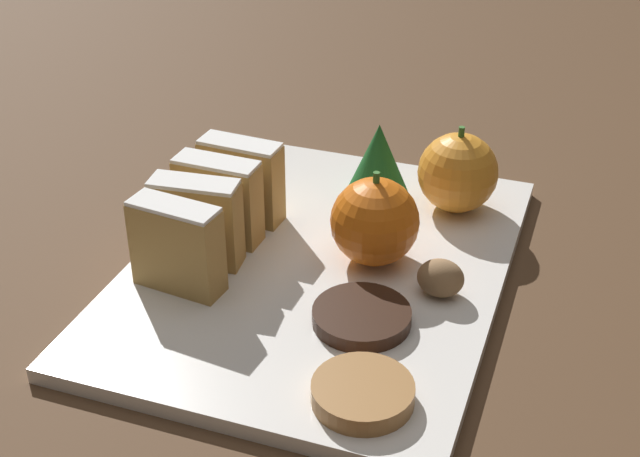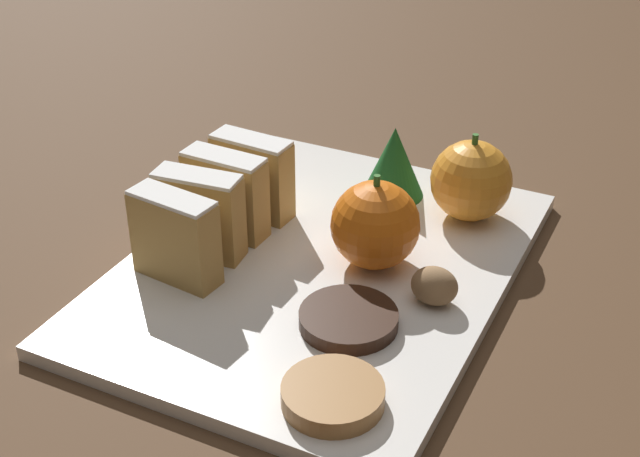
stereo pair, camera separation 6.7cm
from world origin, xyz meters
The scene contains 12 objects.
ground_plane centered at (0.00, 0.00, 0.00)m, with size 6.00×6.00×0.00m, color #513823.
serving_platter centered at (0.00, 0.00, 0.01)m, with size 0.28×0.36×0.01m.
stollen_slice_front centered at (-0.09, -0.06, 0.05)m, with size 0.07×0.03×0.07m.
stollen_slice_second centered at (-0.09, -0.03, 0.05)m, with size 0.07×0.03×0.07m.
stollen_slice_third centered at (-0.09, 0.01, 0.05)m, with size 0.07×0.03×0.07m.
stollen_slice_fourth centered at (-0.08, 0.04, 0.05)m, with size 0.07×0.03×0.07m.
orange_near centered at (0.08, 0.12, 0.05)m, with size 0.07×0.07×0.07m.
orange_far centered at (0.04, 0.02, 0.05)m, with size 0.07×0.07×0.08m.
walnut centered at (0.10, -0.01, 0.03)m, with size 0.03×0.03×0.03m.
chocolate_cookie centered at (0.05, -0.06, 0.02)m, with size 0.07×0.07×0.01m.
gingerbread_cookie centered at (0.08, -0.14, 0.02)m, with size 0.06×0.06×0.01m.
evergreen_sprig centered at (0.01, 0.12, 0.04)m, with size 0.05×0.05×0.06m.
Camera 2 is at (0.25, -0.51, 0.39)m, focal length 50.00 mm.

